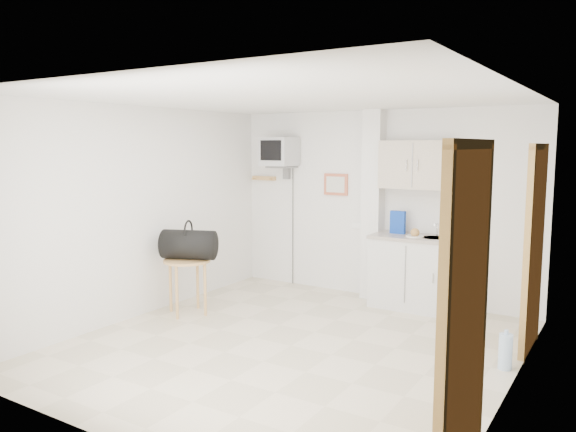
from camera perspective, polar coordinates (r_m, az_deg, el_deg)
The scene contains 7 objects.
ground at distance 5.90m, azimuth 0.31°, elevation -13.04°, with size 4.50×4.50×0.00m, color beige.
room_envelope at distance 5.51m, azimuth 2.93°, elevation 1.95°, with size 4.24×4.54×2.55m.
kitchenette at distance 7.21m, azimuth 12.67°, elevation -2.85°, with size 1.03×0.58×2.10m.
crt_television at distance 8.02m, azimuth -0.89°, elevation 6.45°, with size 0.44×0.45×2.15m.
round_table at distance 6.91m, azimuth -10.21°, elevation -5.19°, with size 0.56×0.56×0.67m.
duffel_bag at distance 6.88m, azimuth -10.05°, elevation -2.85°, with size 0.72×0.56×0.48m.
water_bottle at distance 5.65m, azimuth 21.22°, elevation -12.70°, with size 0.12×0.12×0.37m.
Camera 1 is at (2.91, -4.71, 2.05)m, focal length 35.00 mm.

